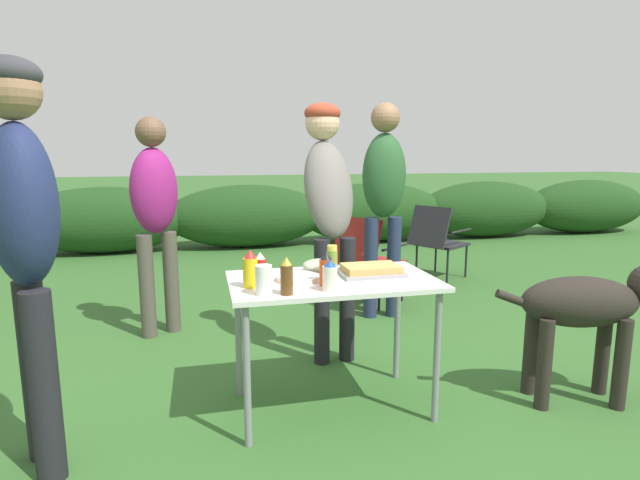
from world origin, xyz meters
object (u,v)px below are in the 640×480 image
object	(u,v)px
paper_cup_stack	(264,280)
standing_person_with_beanie	(328,195)
plate_stack	(298,278)
ketchup_bottle	(260,268)
hot_sauce_bottle	(326,270)
beer_bottle	(287,277)
standing_person_in_dark_puffer	(384,190)
standing_person_in_navy_coat	(155,206)
mayo_bottle	(330,276)
relish_jar	(332,263)
mustard_bottle	(250,270)
dog	(590,308)
standing_person_in_gray_fleece	(24,224)
food_tray	(371,270)
folding_table	(333,293)
camp_chair_green_behind_table	(437,238)
mixing_bowl	(319,266)
camp_chair_near_hedge	(367,256)

from	to	relation	value
paper_cup_stack	standing_person_with_beanie	distance (m)	1.15
plate_stack	ketchup_bottle	xyz separation A→B (m)	(-0.20, -0.00, 0.06)
hot_sauce_bottle	beer_bottle	distance (m)	0.25
plate_stack	standing_person_in_dark_puffer	bearing A→B (deg)	54.64
ketchup_bottle	standing_person_in_navy_coat	bearing A→B (deg)	113.75
paper_cup_stack	mayo_bottle	size ratio (longest dim) A/B	0.92
ketchup_bottle	plate_stack	bearing A→B (deg)	0.63
hot_sauce_bottle	relish_jar	xyz separation A→B (m)	(0.06, 0.11, 0.01)
paper_cup_stack	ketchup_bottle	xyz separation A→B (m)	(0.01, 0.23, 0.00)
ketchup_bottle	standing_person_with_beanie	distance (m)	0.96
mayo_bottle	ketchup_bottle	xyz separation A→B (m)	(-0.31, 0.23, 0.00)
plate_stack	standing_person_in_navy_coat	distance (m)	1.66
standing_person_with_beanie	standing_person_in_dark_puffer	bearing A→B (deg)	41.45
paper_cup_stack	relish_jar	world-z (taller)	relish_jar
mayo_bottle	standing_person_with_beanie	bearing A→B (deg)	76.07
paper_cup_stack	beer_bottle	bearing A→B (deg)	-10.84
paper_cup_stack	mustard_bottle	size ratio (longest dim) A/B	0.75
beer_bottle	dog	xyz separation A→B (m)	(1.71, -0.02, -0.28)
standing_person_with_beanie	standing_person_in_gray_fleece	distance (m)	1.83
dog	food_tray	bearing A→B (deg)	-90.00
standing_person_in_gray_fleece	dog	bearing A→B (deg)	-114.77
beer_bottle	ketchup_bottle	size ratio (longest dim) A/B	1.14
folding_table	mayo_bottle	size ratio (longest dim) A/B	7.09
beer_bottle	camp_chair_green_behind_table	distance (m)	3.53
standing_person_with_beanie	standing_person_in_gray_fleece	bearing A→B (deg)	-153.50
mayo_bottle	standing_person_in_gray_fleece	world-z (taller)	standing_person_in_gray_fleece
standing_person_in_navy_coat	dog	distance (m)	2.99
hot_sauce_bottle	ketchup_bottle	world-z (taller)	hot_sauce_bottle
paper_cup_stack	standing_person_in_dark_puffer	size ratio (longest dim) A/B	0.08
food_tray	mixing_bowl	size ratio (longest dim) A/B	1.79
food_tray	beer_bottle	world-z (taller)	beer_bottle
relish_jar	folding_table	bearing A→B (deg)	61.88
standing_person_in_gray_fleece	mixing_bowl	bearing A→B (deg)	-98.01
mustard_bottle	standing_person_with_beanie	world-z (taller)	standing_person_with_beanie
mayo_bottle	standing_person_in_gray_fleece	distance (m)	1.35
dog	camp_chair_green_behind_table	size ratio (longest dim) A/B	1.22
dog	mixing_bowl	bearing A→B (deg)	-92.67
beer_bottle	standing_person_in_dark_puffer	size ratio (longest dim) A/B	0.10
mustard_bottle	ketchup_bottle	bearing A→B (deg)	53.70
food_tray	camp_chair_near_hedge	size ratio (longest dim) A/B	0.41
plate_stack	standing_person_with_beanie	size ratio (longest dim) A/B	0.13
folding_table	hot_sauce_bottle	distance (m)	0.21
mustard_bottle	paper_cup_stack	bearing A→B (deg)	-72.27
food_tray	mayo_bottle	xyz separation A→B (m)	(-0.30, -0.26, 0.05)
dog	camp_chair_green_behind_table	distance (m)	2.82
mustard_bottle	mayo_bottle	distance (m)	0.40
mixing_bowl	camp_chair_green_behind_table	xyz separation A→B (m)	(1.91, 2.36, -0.31)
standing_person_in_navy_coat	mixing_bowl	bearing A→B (deg)	-80.74
camp_chair_near_hedge	beer_bottle	bearing A→B (deg)	-64.97
standing_person_in_dark_puffer	mayo_bottle	bearing A→B (deg)	-112.37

